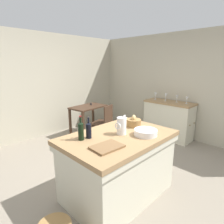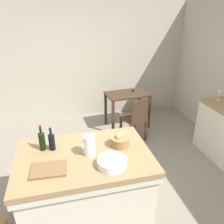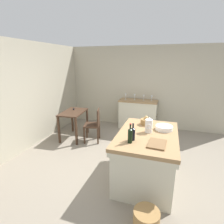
{
  "view_description": "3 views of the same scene",
  "coord_description": "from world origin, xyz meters",
  "px_view_note": "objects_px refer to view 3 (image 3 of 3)",
  "views": [
    {
      "loc": [
        -2.0,
        -2.05,
        1.83
      ],
      "look_at": [
        0.41,
        0.34,
        0.98
      ],
      "focal_mm": 30.35,
      "sensor_mm": 36.0,
      "label": 1
    },
    {
      "loc": [
        -0.44,
        -2.53,
        2.39
      ],
      "look_at": [
        0.34,
        0.6,
        0.92
      ],
      "focal_mm": 35.82,
      "sensor_mm": 36.0,
      "label": 2
    },
    {
      "loc": [
        -3.11,
        -0.7,
        2.12
      ],
      "look_at": [
        0.32,
        0.42,
        1.06
      ],
      "focal_mm": 27.92,
      "sensor_mm": 36.0,
      "label": 3
    }
  ],
  "objects_px": {
    "bread_basket": "(146,121)",
    "wicker_hamper": "(146,221)",
    "wine_glass_right": "(126,95)",
    "wine_glass_far_left": "(152,97)",
    "side_cabinet": "(138,114)",
    "wash_bowl": "(164,128)",
    "island_table": "(146,155)",
    "wine_bottle_amber": "(130,135)",
    "wine_glass_left": "(144,97)",
    "wine_glass_middle": "(135,96)",
    "cutting_board": "(157,144)",
    "wooden_chair": "(94,124)",
    "writing_desk": "(73,116)",
    "wine_bottle_dark": "(133,133)",
    "pitcher": "(149,126)"
  },
  "relations": [
    {
      "from": "wine_bottle_amber",
      "to": "wine_glass_far_left",
      "type": "relative_size",
      "value": 1.9
    },
    {
      "from": "wine_glass_left",
      "to": "wine_glass_middle",
      "type": "relative_size",
      "value": 0.9
    },
    {
      "from": "wine_glass_middle",
      "to": "wine_bottle_dark",
      "type": "bearing_deg",
      "value": -169.67
    },
    {
      "from": "wooden_chair",
      "to": "wine_bottle_amber",
      "type": "distance_m",
      "value": 2.17
    },
    {
      "from": "island_table",
      "to": "wine_glass_right",
      "type": "height_order",
      "value": "wine_glass_right"
    },
    {
      "from": "wine_glass_right",
      "to": "side_cabinet",
      "type": "bearing_deg",
      "value": -91.35
    },
    {
      "from": "wine_bottle_dark",
      "to": "wine_glass_middle",
      "type": "relative_size",
      "value": 1.48
    },
    {
      "from": "wine_glass_far_left",
      "to": "wicker_hamper",
      "type": "height_order",
      "value": "wine_glass_far_left"
    },
    {
      "from": "island_table",
      "to": "cutting_board",
      "type": "xyz_separation_m",
      "value": [
        -0.38,
        -0.18,
        0.43
      ]
    },
    {
      "from": "island_table",
      "to": "wash_bowl",
      "type": "distance_m",
      "value": 0.59
    },
    {
      "from": "wine_bottle_dark",
      "to": "wine_glass_middle",
      "type": "distance_m",
      "value": 2.91
    },
    {
      "from": "writing_desk",
      "to": "wine_bottle_amber",
      "type": "height_order",
      "value": "wine_bottle_amber"
    },
    {
      "from": "wash_bowl",
      "to": "bread_basket",
      "type": "distance_m",
      "value": 0.4
    },
    {
      "from": "writing_desk",
      "to": "wine_glass_right",
      "type": "xyz_separation_m",
      "value": [
        1.31,
        -1.17,
        0.42
      ]
    },
    {
      "from": "pitcher",
      "to": "wooden_chair",
      "type": "bearing_deg",
      "value": 54.4
    },
    {
      "from": "bread_basket",
      "to": "wine_bottle_amber",
      "type": "bearing_deg",
      "value": 171.59
    },
    {
      "from": "island_table",
      "to": "wicker_hamper",
      "type": "xyz_separation_m",
      "value": [
        -1.08,
        -0.15,
        -0.34
      ]
    },
    {
      "from": "side_cabinet",
      "to": "wine_bottle_dark",
      "type": "bearing_deg",
      "value": -172.09
    },
    {
      "from": "wine_glass_middle",
      "to": "side_cabinet",
      "type": "bearing_deg",
      "value": -100.2
    },
    {
      "from": "wine_bottle_amber",
      "to": "wine_glass_left",
      "type": "relative_size",
      "value": 1.85
    },
    {
      "from": "wooden_chair",
      "to": "bread_basket",
      "type": "height_order",
      "value": "bread_basket"
    },
    {
      "from": "wine_bottle_dark",
      "to": "wine_glass_left",
      "type": "distance_m",
      "value": 2.91
    },
    {
      "from": "wine_bottle_dark",
      "to": "wicker_hamper",
      "type": "relative_size",
      "value": 0.83
    },
    {
      "from": "side_cabinet",
      "to": "wine_glass_far_left",
      "type": "distance_m",
      "value": 0.71
    },
    {
      "from": "wine_glass_left",
      "to": "wicker_hamper",
      "type": "xyz_separation_m",
      "value": [
        -3.63,
        -0.59,
        -0.9
      ]
    },
    {
      "from": "writing_desk",
      "to": "wine_bottle_dark",
      "type": "xyz_separation_m",
      "value": [
        -1.55,
        -1.99,
        0.37
      ]
    },
    {
      "from": "side_cabinet",
      "to": "wash_bowl",
      "type": "distance_m",
      "value": 2.45
    },
    {
      "from": "side_cabinet",
      "to": "wine_glass_middle",
      "type": "xyz_separation_m",
      "value": [
        0.02,
        0.13,
        0.6
      ]
    },
    {
      "from": "pitcher",
      "to": "wicker_hamper",
      "type": "bearing_deg",
      "value": -172.5
    },
    {
      "from": "wine_bottle_dark",
      "to": "wine_glass_right",
      "type": "xyz_separation_m",
      "value": [
        2.85,
        0.81,
        0.05
      ]
    },
    {
      "from": "island_table",
      "to": "wine_bottle_dark",
      "type": "xyz_separation_m",
      "value": [
        -0.34,
        0.2,
        0.53
      ]
    },
    {
      "from": "wine_glass_middle",
      "to": "writing_desk",
      "type": "bearing_deg",
      "value": 132.04
    },
    {
      "from": "bread_basket",
      "to": "wicker_hamper",
      "type": "distance_m",
      "value": 1.74
    },
    {
      "from": "wine_glass_middle",
      "to": "cutting_board",
      "type": "bearing_deg",
      "value": -162.71
    },
    {
      "from": "wash_bowl",
      "to": "wine_bottle_amber",
      "type": "xyz_separation_m",
      "value": [
        -0.71,
        0.48,
        0.09
      ]
    },
    {
      "from": "wine_glass_left",
      "to": "wine_bottle_dark",
      "type": "bearing_deg",
      "value": -175.24
    },
    {
      "from": "wine_glass_right",
      "to": "wicker_hamper",
      "type": "bearing_deg",
      "value": -161.99
    },
    {
      "from": "island_table",
      "to": "wooden_chair",
      "type": "distance_m",
      "value": 1.95
    },
    {
      "from": "wine_glass_right",
      "to": "wicker_hamper",
      "type": "distance_m",
      "value": 3.88
    },
    {
      "from": "side_cabinet",
      "to": "wooden_chair",
      "type": "relative_size",
      "value": 1.34
    },
    {
      "from": "wine_glass_middle",
      "to": "bread_basket",
      "type": "bearing_deg",
      "value": -163.06
    },
    {
      "from": "side_cabinet",
      "to": "wine_bottle_amber",
      "type": "relative_size",
      "value": 3.86
    },
    {
      "from": "bread_basket",
      "to": "wine_bottle_amber",
      "type": "relative_size",
      "value": 0.7
    },
    {
      "from": "wash_bowl",
      "to": "bread_basket",
      "type": "relative_size",
      "value": 1.4
    },
    {
      "from": "wine_glass_far_left",
      "to": "wicker_hamper",
      "type": "bearing_deg",
      "value": -174.52
    },
    {
      "from": "wash_bowl",
      "to": "island_table",
      "type": "bearing_deg",
      "value": 134.53
    },
    {
      "from": "side_cabinet",
      "to": "wicker_hamper",
      "type": "height_order",
      "value": "side_cabinet"
    },
    {
      "from": "wine_bottle_dark",
      "to": "bread_basket",
      "type": "bearing_deg",
      "value": -8.1
    },
    {
      "from": "wicker_hamper",
      "to": "wine_glass_left",
      "type": "bearing_deg",
      "value": 9.28
    },
    {
      "from": "island_table",
      "to": "cutting_board",
      "type": "relative_size",
      "value": 4.26
    }
  ]
}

